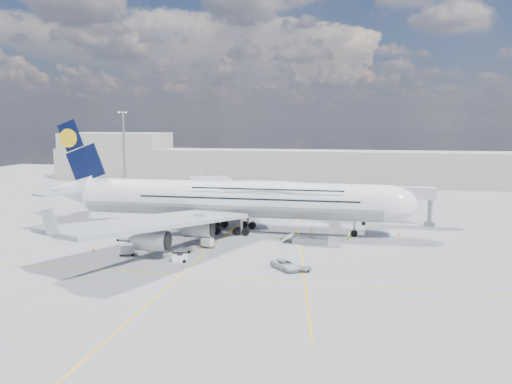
% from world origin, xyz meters
% --- Properties ---
extents(ground, '(300.00, 300.00, 0.00)m').
position_xyz_m(ground, '(0.00, 0.00, 0.00)').
color(ground, gray).
rests_on(ground, ground).
extents(taxi_line_main, '(0.25, 220.00, 0.01)m').
position_xyz_m(taxi_line_main, '(0.00, 0.00, 0.01)').
color(taxi_line_main, yellow).
rests_on(taxi_line_main, ground).
extents(taxi_line_cross, '(120.00, 0.25, 0.01)m').
position_xyz_m(taxi_line_cross, '(0.00, -20.00, 0.01)').
color(taxi_line_cross, yellow).
rests_on(taxi_line_cross, ground).
extents(taxi_line_diag, '(14.16, 99.06, 0.01)m').
position_xyz_m(taxi_line_diag, '(14.00, 10.00, 0.01)').
color(taxi_line_diag, yellow).
rests_on(taxi_line_diag, ground).
extents(airliner, '(77.26, 79.15, 23.71)m').
position_xyz_m(airliner, '(0.26, 10.00, 6.87)').
color(airliner, white).
rests_on(airliner, ground).
extents(jet_bridge, '(18.80, 12.10, 8.50)m').
position_xyz_m(jet_bridge, '(29.81, 20.94, 6.85)').
color(jet_bridge, '#B7B7BC').
rests_on(jet_bridge, ground).
extents(cargo_loader, '(8.53, 3.20, 3.67)m').
position_xyz_m(cargo_loader, '(16.82, 2.89, 1.25)').
color(cargo_loader, silver).
rests_on(cargo_loader, ground).
extents(light_mast, '(3.00, 0.70, 25.50)m').
position_xyz_m(light_mast, '(-40.00, 45.00, 13.21)').
color(light_mast, gray).
rests_on(light_mast, ground).
extents(terminal, '(180.00, 16.00, 12.00)m').
position_xyz_m(terminal, '(0.00, 95.00, 6.00)').
color(terminal, '#B2AD9E').
rests_on(terminal, ground).
extents(hangar, '(40.00, 22.00, 18.00)m').
position_xyz_m(hangar, '(-70.00, 100.00, 9.00)').
color(hangar, '#B2AD9E').
rests_on(hangar, ground).
extents(tree_line, '(160.00, 6.00, 8.00)m').
position_xyz_m(tree_line, '(40.00, 140.00, 4.00)').
color(tree_line, '#193814').
rests_on(tree_line, ground).
extents(dolly_row_a, '(3.15, 2.39, 1.78)m').
position_xyz_m(dolly_row_a, '(-12.57, -11.45, 0.96)').
color(dolly_row_a, gray).
rests_on(dolly_row_a, ground).
extents(dolly_row_b, '(3.07, 1.95, 0.42)m').
position_xyz_m(dolly_row_b, '(-17.69, -1.96, 0.33)').
color(dolly_row_b, gray).
rests_on(dolly_row_b, ground).
extents(dolly_row_c, '(3.71, 2.92, 0.48)m').
position_xyz_m(dolly_row_c, '(-4.06, -7.80, 0.37)').
color(dolly_row_c, gray).
rests_on(dolly_row_c, ground).
extents(dolly_back, '(3.29, 2.09, 0.45)m').
position_xyz_m(dolly_back, '(-18.29, 3.78, 0.35)').
color(dolly_back, gray).
rests_on(dolly_back, ground).
extents(dolly_nose_far, '(3.79, 3.02, 0.49)m').
position_xyz_m(dolly_nose_far, '(16.88, -14.56, 0.38)').
color(dolly_nose_far, gray).
rests_on(dolly_nose_far, ground).
extents(dolly_nose_near, '(2.91, 2.00, 1.68)m').
position_xyz_m(dolly_nose_near, '(-0.85, -3.87, 0.90)').
color(dolly_nose_near, gray).
rests_on(dolly_nose_near, ground).
extents(baggage_tug, '(2.71, 1.83, 1.55)m').
position_xyz_m(baggage_tug, '(-2.44, -13.72, 0.68)').
color(baggage_tug, silver).
rests_on(baggage_tug, ground).
extents(catering_truck_inner, '(7.02, 3.45, 4.02)m').
position_xyz_m(catering_truck_inner, '(-9.22, 20.71, 1.90)').
color(catering_truck_inner, gray).
rests_on(catering_truck_inner, ground).
extents(catering_truck_outer, '(7.19, 4.20, 4.02)m').
position_xyz_m(catering_truck_outer, '(-13.62, 35.22, 1.87)').
color(catering_truck_outer, gray).
rests_on(catering_truck_outer, ground).
extents(service_van, '(5.43, 5.61, 1.49)m').
position_xyz_m(service_van, '(14.75, -14.48, 0.74)').
color(service_van, silver).
rests_on(service_van, ground).
extents(crew_nose, '(0.78, 0.83, 1.91)m').
position_xyz_m(crew_nose, '(23.95, 5.47, 0.96)').
color(crew_nose, '#C4FF1A').
rests_on(crew_nose, ground).
extents(crew_loader, '(0.96, 0.89, 1.58)m').
position_xyz_m(crew_loader, '(17.03, 2.89, 0.79)').
color(crew_loader, '#E0F71A').
rests_on(crew_loader, ground).
extents(crew_wing, '(0.92, 1.18, 1.87)m').
position_xyz_m(crew_wing, '(-13.38, -7.20, 0.93)').
color(crew_wing, '#CEF91A').
rests_on(crew_wing, ground).
extents(crew_van, '(0.78, 0.89, 1.54)m').
position_xyz_m(crew_van, '(17.31, 4.73, 0.77)').
color(crew_van, '#CFFF1A').
rests_on(crew_van, ground).
extents(crew_tug, '(1.15, 0.85, 1.59)m').
position_xyz_m(crew_tug, '(-8.91, -10.88, 0.80)').
color(crew_tug, '#A7E418').
rests_on(crew_tug, ground).
extents(cone_nose, '(0.50, 0.50, 0.63)m').
position_xyz_m(cone_nose, '(33.77, 12.86, 0.30)').
color(cone_nose, '#FF630D').
rests_on(cone_nose, ground).
extents(cone_wing_left_inner, '(0.48, 0.48, 0.61)m').
position_xyz_m(cone_wing_left_inner, '(-5.56, 19.84, 0.29)').
color(cone_wing_left_inner, '#FF630D').
rests_on(cone_wing_left_inner, ground).
extents(cone_wing_left_outer, '(0.50, 0.50, 0.64)m').
position_xyz_m(cone_wing_left_outer, '(-20.82, 38.00, 0.31)').
color(cone_wing_left_outer, '#FF630D').
rests_on(cone_wing_left_outer, ground).
extents(cone_wing_right_inner, '(0.48, 0.48, 0.62)m').
position_xyz_m(cone_wing_right_inner, '(-1.85, -5.07, 0.30)').
color(cone_wing_right_inner, '#FF630D').
rests_on(cone_wing_right_inner, ground).
extents(cone_wing_right_outer, '(0.49, 0.49, 0.63)m').
position_xyz_m(cone_wing_right_outer, '(-19.57, -10.23, 0.30)').
color(cone_wing_right_outer, '#FF630D').
rests_on(cone_wing_right_outer, ground).
extents(cone_tail, '(0.49, 0.49, 0.62)m').
position_xyz_m(cone_tail, '(-34.64, 9.50, 0.30)').
color(cone_tail, '#FF630D').
rests_on(cone_tail, ground).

